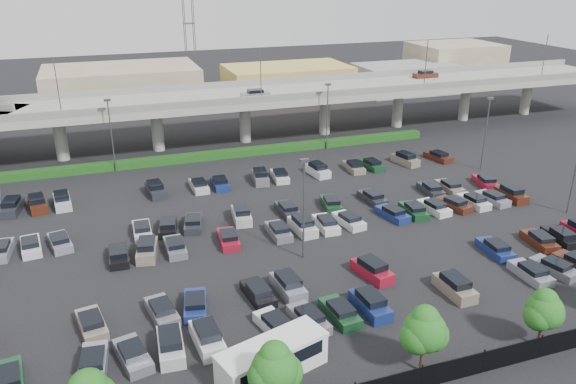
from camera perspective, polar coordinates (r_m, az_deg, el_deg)
The scene contains 10 objects.
ground at distance 62.63m, azimuth -1.04°, elevation -3.35°, with size 280.00×280.00×0.00m, color black.
overpass at distance 89.73m, azimuth -7.73°, elevation 9.05°, with size 150.00×13.00×15.80m.
hedge at distance 84.89m, azimuth -6.36°, elevation 3.86°, with size 66.00×1.60×1.10m, color #133C11.
fence at distance 40.57m, azimuth 12.06°, elevation -18.33°, with size 70.00×0.10×2.00m.
tree_row at distance 40.28m, azimuth 12.22°, elevation -13.96°, with size 65.07×3.66×5.94m.
shuttle_bus at distance 40.90m, azimuth -1.60°, elevation -16.47°, with size 8.48×4.96×2.58m.
parked_cars at distance 59.39m, azimuth -0.04°, elevation -4.19°, with size 62.95×41.63×1.67m.
light_poles at distance 60.97m, azimuth -5.36°, elevation 2.18°, with size 66.90×48.38×10.30m.
distant_buildings at distance 121.62m, azimuth -4.73°, elevation 11.03°, with size 138.00×24.00×9.00m.
comm_tower at distance 130.07m, azimuth -10.06°, elevation 16.78°, with size 2.40×2.40×30.00m.
Camera 1 is at (-17.58, -53.77, 26.88)m, focal length 35.00 mm.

